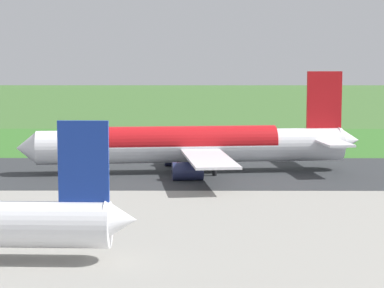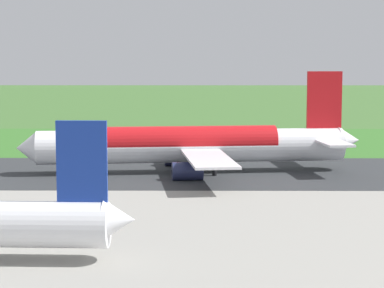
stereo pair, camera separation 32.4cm
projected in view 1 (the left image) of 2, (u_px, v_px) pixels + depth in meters
The scene contains 7 objects.
ground_plane at pixel (123, 172), 116.60m from camera, with size 800.00×800.00×0.00m, color #3D662D.
runway_asphalt at pixel (123, 172), 116.59m from camera, with size 600.00×33.34×0.06m, color #2D3033.
apron_concrete at pixel (49, 286), 57.93m from camera, with size 440.00×110.00×0.05m, color gray.
grass_verge_foreground at pixel (139, 147), 150.07m from camera, with size 600.00×80.00×0.04m, color #346B27.
airliner_main at pixel (194, 145), 116.09m from camera, with size 54.13×44.40×15.88m.
no_stopping_sign at pixel (103, 142), 146.48m from camera, with size 0.60×0.10×2.51m.
traffic_cone_orange at pixel (85, 146), 149.16m from camera, with size 0.40×0.40×0.55m, color orange.
Camera 1 is at (-11.44, 115.29, 17.62)m, focal length 69.46 mm.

